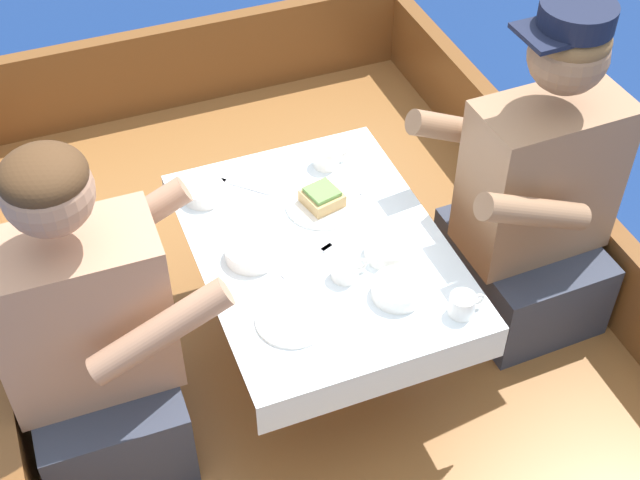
{
  "coord_description": "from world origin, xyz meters",
  "views": [
    {
      "loc": [
        -0.6,
        -1.45,
        2.37
      ],
      "look_at": [
        0.0,
        0.1,
        0.76
      ],
      "focal_mm": 50.0,
      "sensor_mm": 36.0,
      "label": 1
    }
  ],
  "objects_px": {
    "person_port": "(92,343)",
    "sandwich": "(322,197)",
    "person_starboard": "(534,203)",
    "coffee_cup_port": "(345,269)",
    "coffee_cup_center": "(463,304)",
    "coffee_cup_starboard": "(327,156)"
  },
  "relations": [
    {
      "from": "coffee_cup_starboard",
      "to": "coffee_cup_center",
      "type": "bearing_deg",
      "value": -81.59
    },
    {
      "from": "person_port",
      "to": "sandwich",
      "type": "distance_m",
      "value": 0.72
    },
    {
      "from": "person_starboard",
      "to": "coffee_cup_starboard",
      "type": "height_order",
      "value": "person_starboard"
    },
    {
      "from": "person_starboard",
      "to": "coffee_cup_starboard",
      "type": "distance_m",
      "value": 0.59
    },
    {
      "from": "sandwich",
      "to": "coffee_cup_center",
      "type": "bearing_deg",
      "value": -70.31
    },
    {
      "from": "person_port",
      "to": "coffee_cup_center",
      "type": "xyz_separation_m",
      "value": [
        0.85,
        -0.26,
        0.07
      ]
    },
    {
      "from": "sandwich",
      "to": "coffee_cup_starboard",
      "type": "relative_size",
      "value": 1.11
    },
    {
      "from": "person_port",
      "to": "coffee_cup_port",
      "type": "distance_m",
      "value": 0.64
    },
    {
      "from": "person_starboard",
      "to": "coffee_cup_starboard",
      "type": "relative_size",
      "value": 9.75
    },
    {
      "from": "coffee_cup_port",
      "to": "coffee_cup_starboard",
      "type": "bearing_deg",
      "value": 74.35
    },
    {
      "from": "coffee_cup_starboard",
      "to": "coffee_cup_center",
      "type": "height_order",
      "value": "coffee_cup_starboard"
    },
    {
      "from": "coffee_cup_center",
      "to": "coffee_cup_starboard",
      "type": "bearing_deg",
      "value": 98.41
    },
    {
      "from": "sandwich",
      "to": "coffee_cup_center",
      "type": "relative_size",
      "value": 1.25
    },
    {
      "from": "person_port",
      "to": "coffee_cup_starboard",
      "type": "relative_size",
      "value": 9.22
    },
    {
      "from": "person_starboard",
      "to": "coffee_cup_center",
      "type": "distance_m",
      "value": 0.49
    },
    {
      "from": "person_starboard",
      "to": "coffee_cup_starboard",
      "type": "bearing_deg",
      "value": -37.8
    },
    {
      "from": "person_port",
      "to": "person_starboard",
      "type": "bearing_deg",
      "value": 2.16
    },
    {
      "from": "person_starboard",
      "to": "coffee_cup_center",
      "type": "relative_size",
      "value": 10.98
    },
    {
      "from": "person_starboard",
      "to": "coffee_cup_port",
      "type": "bearing_deg",
      "value": 6.07
    },
    {
      "from": "coffee_cup_starboard",
      "to": "person_starboard",
      "type": "bearing_deg",
      "value": -36.19
    },
    {
      "from": "coffee_cup_port",
      "to": "coffee_cup_starboard",
      "type": "relative_size",
      "value": 0.94
    },
    {
      "from": "coffee_cup_starboard",
      "to": "coffee_cup_center",
      "type": "distance_m",
      "value": 0.65
    }
  ]
}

